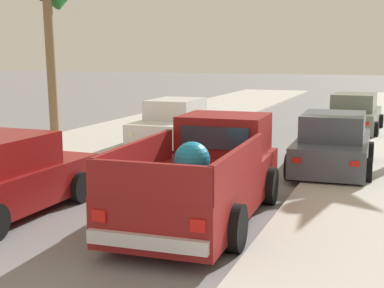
{
  "coord_description": "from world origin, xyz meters",
  "views": [
    {
      "loc": [
        4.41,
        -2.68,
        3.05
      ],
      "look_at": [
        0.44,
        7.97,
        1.2
      ],
      "focal_mm": 52.19,
      "sensor_mm": 36.0,
      "label": 1
    }
  ],
  "objects_px": {
    "car_right_near": "(333,145)",
    "pickup_truck": "(205,176)",
    "car_right_mid": "(354,115)",
    "car_left_near": "(175,124)",
    "car_right_far": "(0,178)"
  },
  "relations": [
    {
      "from": "car_right_near",
      "to": "pickup_truck",
      "type": "bearing_deg",
      "value": -109.47
    },
    {
      "from": "car_right_near",
      "to": "car_right_mid",
      "type": "height_order",
      "value": "same"
    },
    {
      "from": "car_right_near",
      "to": "car_right_mid",
      "type": "distance_m",
      "value": 7.57
    },
    {
      "from": "car_left_near",
      "to": "car_right_mid",
      "type": "height_order",
      "value": "same"
    },
    {
      "from": "pickup_truck",
      "to": "car_right_far",
      "type": "xyz_separation_m",
      "value": [
        -3.69,
        -1.24,
        -0.07
      ]
    },
    {
      "from": "car_left_near",
      "to": "car_right_mid",
      "type": "xyz_separation_m",
      "value": [
        5.41,
        4.96,
        0.0
      ]
    },
    {
      "from": "car_right_near",
      "to": "car_left_near",
      "type": "bearing_deg",
      "value": 154.55
    },
    {
      "from": "car_right_mid",
      "to": "pickup_truck",
      "type": "bearing_deg",
      "value": -97.72
    },
    {
      "from": "car_left_near",
      "to": "car_right_near",
      "type": "relative_size",
      "value": 0.99
    },
    {
      "from": "car_left_near",
      "to": "car_right_near",
      "type": "bearing_deg",
      "value": -25.45
    },
    {
      "from": "pickup_truck",
      "to": "car_right_mid",
      "type": "height_order",
      "value": "pickup_truck"
    },
    {
      "from": "pickup_truck",
      "to": "car_right_near",
      "type": "relative_size",
      "value": 1.23
    },
    {
      "from": "pickup_truck",
      "to": "car_right_mid",
      "type": "distance_m",
      "value": 12.69
    },
    {
      "from": "pickup_truck",
      "to": "car_right_far",
      "type": "bearing_deg",
      "value": -161.45
    },
    {
      "from": "car_left_near",
      "to": "car_right_far",
      "type": "xyz_separation_m",
      "value": [
        0.02,
        -8.85,
        0.0
      ]
    }
  ]
}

